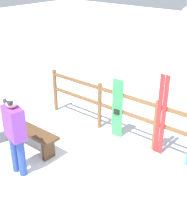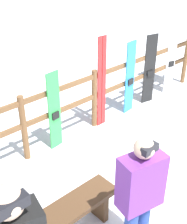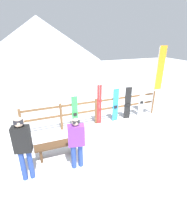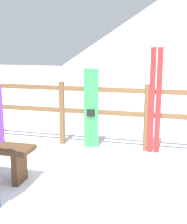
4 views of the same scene
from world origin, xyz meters
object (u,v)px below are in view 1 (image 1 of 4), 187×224
object	(u,v)px
person_purple	(15,131)
snowboard_green	(117,109)
bench	(31,135)
ski_pair_red	(161,116)

from	to	relation	value
person_purple	snowboard_green	distance (m)	2.36
bench	person_purple	world-z (taller)	person_purple
bench	snowboard_green	distance (m)	1.94
ski_pair_red	snowboard_green	bearing A→B (deg)	-179.81
person_purple	snowboard_green	bearing A→B (deg)	75.25
bench	snowboard_green	xyz separation A→B (m)	(1.04, 1.60, 0.33)
person_purple	snowboard_green	size ratio (longest dim) A/B	1.15
bench	ski_pair_red	distance (m)	2.70
bench	person_purple	size ratio (longest dim) A/B	0.87
person_purple	bench	bearing A→B (deg)	123.40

